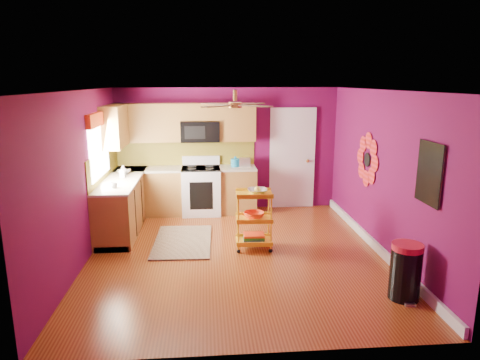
{
  "coord_description": "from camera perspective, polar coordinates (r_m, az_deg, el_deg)",
  "views": [
    {
      "loc": [
        -0.45,
        -6.2,
        2.64
      ],
      "look_at": [
        0.09,
        0.4,
        1.09
      ],
      "focal_mm": 32.0,
      "sensor_mm": 36.0,
      "label": 1
    }
  ],
  "objects": [
    {
      "name": "room_envelope",
      "position": [
        6.3,
        -0.27,
        3.98
      ],
      "size": [
        4.54,
        5.04,
        2.52
      ],
      "color": "#5F0A43",
      "rests_on": "ground"
    },
    {
      "name": "teal_kettle",
      "position": [
        8.62,
        -0.63,
        2.36
      ],
      "size": [
        0.18,
        0.18,
        0.21
      ],
      "color": "#1677A7",
      "rests_on": "lower_cabinets"
    },
    {
      "name": "right_wall_art",
      "position": [
        6.55,
        19.55,
        1.9
      ],
      "size": [
        0.04,
        2.74,
        1.04
      ],
      "color": "black",
      "rests_on": "ground"
    },
    {
      "name": "lower_cabinets",
      "position": [
        8.36,
        -10.65,
        -2.35
      ],
      "size": [
        2.81,
        2.31,
        0.94
      ],
      "color": "brown",
      "rests_on": "ground"
    },
    {
      "name": "ground",
      "position": [
        6.75,
        -0.48,
        -9.83
      ],
      "size": [
        5.0,
        5.0,
        0.0
      ],
      "primitive_type": "plane",
      "color": "maroon",
      "rests_on": "ground"
    },
    {
      "name": "toaster",
      "position": [
        8.63,
        0.62,
        2.41
      ],
      "size": [
        0.22,
        0.15,
        0.18
      ],
      "primitive_type": "cube",
      "color": "beige",
      "rests_on": "lower_cabinets"
    },
    {
      "name": "soap_bottle_a",
      "position": [
        7.91,
        -15.43,
        1.02
      ],
      "size": [
        0.09,
        0.09,
        0.2
      ],
      "primitive_type": "imported",
      "color": "#EA3F72",
      "rests_on": "lower_cabinets"
    },
    {
      "name": "upper_cabinetry",
      "position": [
        8.45,
        -10.09,
        7.26
      ],
      "size": [
        2.8,
        2.3,
        1.26
      ],
      "color": "brown",
      "rests_on": "ground"
    },
    {
      "name": "counter_cup",
      "position": [
        7.19,
        -16.5,
        -0.66
      ],
      "size": [
        0.12,
        0.12,
        0.09
      ],
      "primitive_type": "imported",
      "color": "white",
      "rests_on": "lower_cabinets"
    },
    {
      "name": "ceiling_fan",
      "position": [
        6.43,
        -0.65,
        10.06
      ],
      "size": [
        1.01,
        1.01,
        0.26
      ],
      "color": "#BF8C3F",
      "rests_on": "ground"
    },
    {
      "name": "rolling_cart",
      "position": [
        6.78,
        1.95,
        -4.97
      ],
      "size": [
        0.58,
        0.43,
        1.03
      ],
      "color": "yellow",
      "rests_on": "ground"
    },
    {
      "name": "electric_range",
      "position": [
        8.65,
        -5.18,
        -1.33
      ],
      "size": [
        0.76,
        0.66,
        1.13
      ],
      "color": "white",
      "rests_on": "ground"
    },
    {
      "name": "panel_door",
      "position": [
        9.0,
        6.97,
        2.73
      ],
      "size": [
        0.95,
        0.11,
        2.15
      ],
      "color": "white",
      "rests_on": "ground"
    },
    {
      "name": "trash_can",
      "position": [
        5.72,
        21.19,
        -11.3
      ],
      "size": [
        0.41,
        0.43,
        0.71
      ],
      "color": "black",
      "rests_on": "ground"
    },
    {
      "name": "soap_bottle_b",
      "position": [
        8.15,
        -15.29,
        1.31
      ],
      "size": [
        0.14,
        0.14,
        0.18
      ],
      "primitive_type": "imported",
      "color": "white",
      "rests_on": "lower_cabinets"
    },
    {
      "name": "shag_rug",
      "position": [
        7.28,
        -7.63,
        -8.12
      ],
      "size": [
        0.97,
        1.54,
        0.02
      ],
      "primitive_type": "cube",
      "rotation": [
        0.0,
        0.0,
        -0.03
      ],
      "color": "black",
      "rests_on": "ground"
    },
    {
      "name": "left_window",
      "position": [
        7.52,
        -18.31,
        5.61
      ],
      "size": [
        0.08,
        1.35,
        1.08
      ],
      "color": "white",
      "rests_on": "ground"
    },
    {
      "name": "counter_dish",
      "position": [
        8.27,
        -15.22,
        1.06
      ],
      "size": [
        0.26,
        0.26,
        0.06
      ],
      "primitive_type": "imported",
      "color": "white",
      "rests_on": "lower_cabinets"
    }
  ]
}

